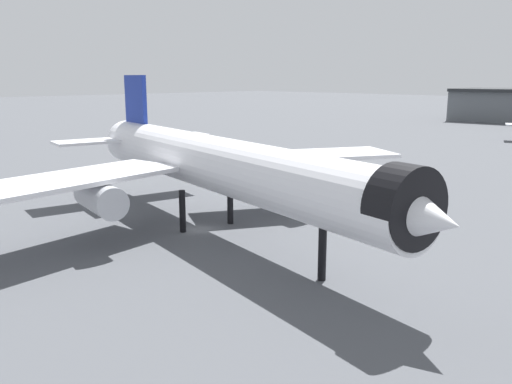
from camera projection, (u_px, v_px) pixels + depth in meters
ground at (197, 229)px, 63.60m from camera, size 900.00×900.00×0.00m
airliner_near_gate at (217, 165)px, 60.85m from camera, size 63.14×56.96×17.87m
service_truck_front at (317, 169)px, 96.22m from camera, size 5.81×5.08×3.00m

